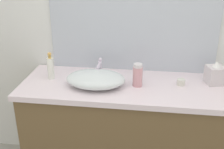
# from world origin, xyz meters

# --- Properties ---
(bathroom_wall_rear) EXTENTS (6.00, 0.06, 2.60)m
(bathroom_wall_rear) POSITION_xyz_m (0.00, 0.73, 1.30)
(bathroom_wall_rear) COLOR silver
(bathroom_wall_rear) RESTS_ON ground
(vanity_counter) EXTENTS (1.56, 0.58, 0.87)m
(vanity_counter) POSITION_xyz_m (-0.00, 0.40, 0.44)
(vanity_counter) COLOR brown
(vanity_counter) RESTS_ON ground
(wall_mirror_panel) EXTENTS (1.29, 0.01, 1.04)m
(wall_mirror_panel) POSITION_xyz_m (-0.00, 0.69, 1.39)
(wall_mirror_panel) COLOR #B2BCC6
(wall_mirror_panel) RESTS_ON vanity_counter
(sink_basin) EXTENTS (0.42, 0.30, 0.10)m
(sink_basin) POSITION_xyz_m (-0.23, 0.35, 0.92)
(sink_basin) COLOR silver
(sink_basin) RESTS_ON vanity_counter
(faucet) EXTENTS (0.03, 0.15, 0.14)m
(faucet) POSITION_xyz_m (-0.23, 0.51, 0.95)
(faucet) COLOR silver
(faucet) RESTS_ON vanity_counter
(soap_dispenser) EXTENTS (0.05, 0.05, 0.21)m
(soap_dispenser) POSITION_xyz_m (-0.58, 0.43, 0.96)
(soap_dispenser) COLOR white
(soap_dispenser) RESTS_ON vanity_counter
(lotion_bottle) EXTENTS (0.07, 0.07, 0.17)m
(lotion_bottle) POSITION_xyz_m (0.06, 0.39, 0.95)
(lotion_bottle) COLOR #D3979D
(lotion_bottle) RESTS_ON vanity_counter
(tissue_box) EXTENTS (0.15, 0.15, 0.17)m
(tissue_box) POSITION_xyz_m (0.61, 0.50, 0.94)
(tissue_box) COLOR silver
(tissue_box) RESTS_ON vanity_counter
(candle_jar) EXTENTS (0.06, 0.06, 0.04)m
(candle_jar) POSITION_xyz_m (0.37, 0.44, 0.89)
(candle_jar) COLOR silver
(candle_jar) RESTS_ON vanity_counter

